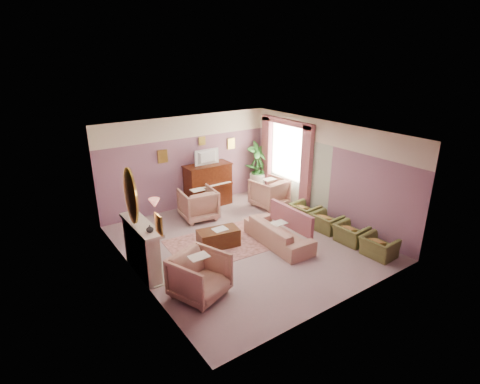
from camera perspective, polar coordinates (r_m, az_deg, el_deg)
floor at (r=9.52m, az=0.81°, el=-7.74°), size 5.50×6.00×0.01m
ceiling at (r=8.56m, az=0.90°, el=9.00°), size 5.50×6.00×0.01m
wall_back at (r=11.40m, az=-7.98°, el=4.49°), size 5.50×0.02×2.80m
wall_front at (r=6.94m, az=15.54°, el=-6.91°), size 5.50×0.02×2.80m
wall_left at (r=7.79m, az=-15.87°, el=-3.84°), size 0.02×6.00×2.80m
wall_right at (r=10.70m, az=12.94°, el=3.10°), size 0.02×6.00×2.80m
picture_rail_band at (r=11.14m, az=-8.23°, el=9.79°), size 5.50×0.01×0.65m
stripe_panel at (r=11.65m, az=8.09°, el=3.17°), size 0.01×3.00×2.15m
fireplace_surround at (r=8.37m, az=-14.74°, el=-8.43°), size 0.30×1.40×1.10m
fireplace_inset at (r=8.47m, az=-14.01°, el=-9.16°), size 0.18×0.72×0.68m
fire_ember at (r=8.57m, az=-13.66°, el=-10.14°), size 0.06×0.54×0.10m
mantel_shelf at (r=8.13m, az=-14.90°, el=-4.86°), size 0.40×1.55×0.07m
hearth at (r=8.70m, az=-13.17°, el=-11.22°), size 0.55×1.50×0.02m
mirror_frame at (r=7.83m, az=-16.31°, el=-0.58°), size 0.04×0.72×1.20m
mirror_glass at (r=7.84m, az=-16.14°, el=-0.54°), size 0.01×0.60×1.06m
sconce_shade at (r=6.86m, az=-12.92°, el=-1.64°), size 0.20×0.20×0.16m
piano at (r=11.58m, az=-4.88°, el=0.97°), size 1.40×0.60×1.30m
piano_keyshelf at (r=11.27m, az=-4.00°, el=0.82°), size 1.30×0.12×0.06m
piano_keys at (r=11.26m, az=-4.00°, el=1.01°), size 1.20×0.08×0.02m
piano_top at (r=11.38m, az=-4.98°, el=4.11°), size 1.45×0.65×0.04m
television at (r=11.26m, az=-4.90°, el=5.47°), size 0.80×0.12×0.48m
print_back_left at (r=10.96m, az=-11.70°, el=5.34°), size 0.30×0.03×0.38m
print_back_right at (r=12.02m, az=-1.36°, el=7.39°), size 0.26×0.03×0.34m
print_back_mid at (r=11.44m, az=-5.80°, el=7.75°), size 0.22×0.03×0.26m
print_left_wall at (r=6.64m, az=-12.29°, el=-4.83°), size 0.03×0.28×0.36m
window_blind at (r=11.64m, az=7.28°, el=6.39°), size 0.03×1.40×1.80m
curtain_left at (r=11.05m, az=10.05°, el=3.32°), size 0.16×0.34×2.60m
curtain_right at (r=12.37m, az=4.08°, el=5.43°), size 0.16×0.34×2.60m
pelmet at (r=11.41m, az=7.17°, el=10.53°), size 0.16×2.20×0.16m
mantel_plant at (r=8.55m, az=-16.25°, el=-2.47°), size 0.16×0.16×0.28m
mantel_vase at (r=7.66m, az=-13.58°, el=-5.45°), size 0.16×0.16×0.16m
area_rug at (r=9.48m, az=-2.90°, el=-7.87°), size 2.61×1.96×0.01m
coffee_table at (r=9.28m, az=-3.31°, el=-7.02°), size 1.07×0.67×0.45m
table_paper at (r=9.20m, az=-3.07°, el=-5.67°), size 0.35×0.28×0.01m
sofa at (r=9.35m, az=5.90°, el=-5.64°), size 0.66×1.99×0.80m
sofa_throw at (r=9.51m, az=7.78°, el=-3.94°), size 0.10×1.51×0.55m
floral_armchair_left at (r=10.73m, az=-6.40°, el=-1.59°), size 0.94×0.94×0.98m
floral_armchair_right at (r=11.58m, az=4.45°, el=0.15°), size 0.94×0.94×0.98m
floral_armchair_front at (r=7.44m, az=-6.18°, el=-12.30°), size 0.94×0.94×0.98m
olive_chair_a at (r=9.37m, az=20.43°, el=-7.42°), size 0.53×0.75×0.65m
olive_chair_b at (r=9.79m, az=16.55°, el=-5.71°), size 0.53×0.75×0.65m
olive_chair_c at (r=10.26m, az=13.03°, el=-4.13°), size 0.53×0.75×0.65m
olive_chair_d at (r=10.77m, az=9.85°, el=-2.67°), size 0.53×0.75×0.65m
side_table at (r=12.64m, az=2.68°, el=1.28°), size 0.52×0.52×0.70m
side_plant_big at (r=12.47m, az=2.72°, el=3.54°), size 0.30×0.30×0.34m
side_plant_small at (r=12.48m, az=3.43°, el=3.38°), size 0.16×0.16×0.28m
palm_pot at (r=12.71m, az=2.64°, el=0.53°), size 0.34×0.34×0.34m
palm_plant at (r=12.43m, az=2.70°, el=4.39°), size 0.76×0.76×1.44m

